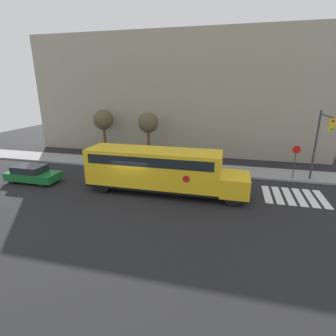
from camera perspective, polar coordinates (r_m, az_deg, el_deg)
The scene contains 10 objects.
ground_plane at distance 18.87m, azimuth -7.31°, elevation -5.30°, with size 60.00×60.00×0.00m, color black.
sidewalk_strip at distance 24.64m, azimuth -1.89°, elevation 0.54°, with size 44.00×3.00×0.15m.
building_backdrop at distance 29.88m, azimuth 1.52°, elevation 15.65°, with size 32.00×4.00×12.58m.
crosswalk_stripes at distance 20.03m, azimuth 25.73°, elevation -5.58°, with size 4.00×3.20×0.01m.
school_bus at distance 18.19m, azimuth -2.00°, elevation -0.11°, with size 11.15×2.57×3.07m.
parked_car at distance 23.07m, azimuth -27.43°, elevation -1.14°, with size 4.07×1.75×1.33m.
stop_sign at distance 22.78m, azimuth 25.95°, elevation 1.87°, with size 0.61×0.10×2.84m.
traffic_light at distance 22.17m, azimuth 30.27°, elevation 5.69°, with size 0.28×2.91×5.52m.
tree_near_sidewalk at distance 26.56m, azimuth -4.33°, elevation 9.72°, with size 2.04×2.04×4.76m.
tree_far_sidewalk at distance 29.02m, azimuth -13.87°, elevation 10.06°, with size 2.10×2.10×4.86m.
Camera 1 is at (6.50, -16.14, 7.28)m, focal length 28.00 mm.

